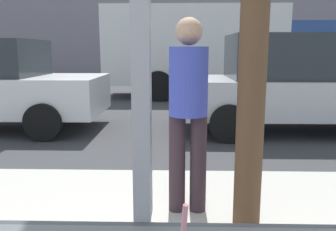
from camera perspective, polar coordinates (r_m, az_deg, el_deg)
ground_plane at (r=9.03m, az=0.87°, el=0.93°), size 60.00×60.00×0.00m
building_facade_far at (r=21.95m, az=1.30°, el=12.86°), size 28.00×1.20×4.79m
parked_car_silver at (r=7.01m, az=20.27°, el=4.87°), size 4.64×2.04×1.78m
box_truck at (r=11.61m, az=7.81°, el=10.71°), size 7.27×2.44×2.82m
pedestrian at (r=2.92m, az=3.28°, el=1.85°), size 0.32×0.32×1.63m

